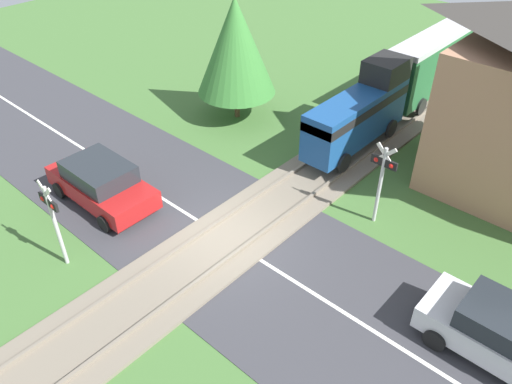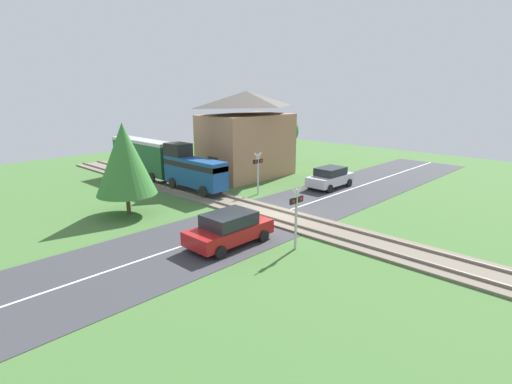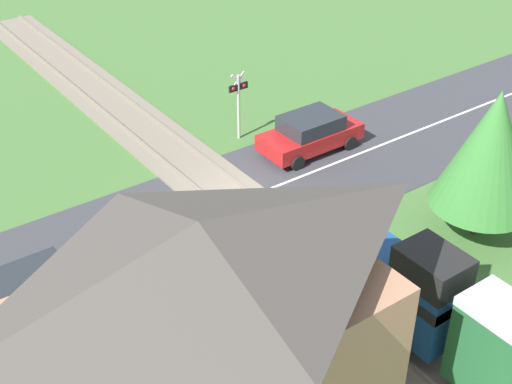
% 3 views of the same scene
% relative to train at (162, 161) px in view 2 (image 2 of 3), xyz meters
% --- Properties ---
extents(ground_plane, '(60.00, 60.00, 0.00)m').
position_rel_train_xyz_m(ground_plane, '(0.00, -11.22, -1.87)').
color(ground_plane, '#426B33').
extents(road_surface, '(48.00, 6.40, 0.02)m').
position_rel_train_xyz_m(road_surface, '(0.00, -11.22, -1.86)').
color(road_surface, '#38383D').
rests_on(road_surface, ground_plane).
extents(track_bed, '(2.80, 48.00, 0.24)m').
position_rel_train_xyz_m(track_bed, '(0.00, -11.22, -1.80)').
color(track_bed, '#756B5B').
rests_on(track_bed, ground_plane).
extents(train, '(1.58, 13.08, 3.18)m').
position_rel_train_xyz_m(train, '(0.00, 0.00, 0.00)').
color(train, navy).
rests_on(train, track_bed).
extents(car_near_crossing, '(4.27, 2.04, 1.58)m').
position_rel_train_xyz_m(car_near_crossing, '(-4.74, -12.66, -1.05)').
color(car_near_crossing, '#A81919').
rests_on(car_near_crossing, ground_plane).
extents(car_far_side, '(3.99, 1.89, 1.54)m').
position_rel_train_xyz_m(car_far_side, '(8.09, -9.78, -1.06)').
color(car_far_side, silver).
rests_on(car_far_side, ground_plane).
extents(crossing_signal_west_approach, '(0.90, 0.18, 2.98)m').
position_rel_train_xyz_m(crossing_signal_west_approach, '(-2.98, -15.25, 0.05)').
color(crossing_signal_west_approach, '#B7B7B7').
rests_on(crossing_signal_west_approach, ground_plane).
extents(crossing_signal_east_approach, '(0.90, 0.18, 2.98)m').
position_rel_train_xyz_m(crossing_signal_east_approach, '(2.98, -7.20, 0.05)').
color(crossing_signal_east_approach, '#B7B7B7').
rests_on(crossing_signal_east_approach, ground_plane).
extents(station_building, '(8.02, 4.98, 7.02)m').
position_rel_train_xyz_m(station_building, '(6.69, -2.38, 1.55)').
color(station_building, '#AD7A5B').
rests_on(station_building, ground_plane).
extents(pedestrian_by_station, '(0.39, 0.39, 1.60)m').
position_rel_train_xyz_m(pedestrian_by_station, '(2.04, -1.25, -1.14)').
color(pedestrian_by_station, '#B2282D').
rests_on(pedestrian_by_station, ground_plane).
extents(tree_by_station, '(2.87, 2.87, 4.72)m').
position_rel_train_xyz_m(tree_by_station, '(12.91, -1.19, 1.40)').
color(tree_by_station, brown).
rests_on(tree_by_station, ground_plane).
extents(tree_roadside_hedge, '(3.45, 3.45, 5.38)m').
position_rel_train_xyz_m(tree_roadside_hedge, '(-5.63, -4.86, 1.44)').
color(tree_roadside_hedge, brown).
rests_on(tree_roadside_hedge, ground_plane).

